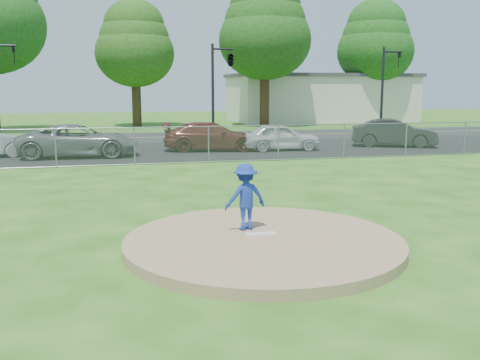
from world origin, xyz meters
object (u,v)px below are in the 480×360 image
(traffic_cone, at_px, (54,149))
(traffic_signal_right, at_px, (386,83))
(pitcher, at_px, (245,197))
(parked_car_darkred, at_px, (212,136))
(parked_car_charcoal, at_px, (394,133))
(tree_right, at_px, (265,28))
(tree_far_right, at_px, (375,42))
(commercial_building, at_px, (319,97))
(parked_car_pearl, at_px, (280,137))
(tree_center, at_px, (135,43))
(parked_car_gray, at_px, (78,141))
(traffic_signal_center, at_px, (229,61))

(traffic_cone, bearing_deg, traffic_signal_right, 19.07)
(traffic_signal_right, relative_size, pitcher, 4.11)
(parked_car_darkred, height_order, parked_car_charcoal, parked_car_charcoal)
(tree_right, height_order, pitcher, tree_right)
(tree_far_right, height_order, pitcher, tree_far_right)
(commercial_building, relative_size, traffic_cone, 21.18)
(commercial_building, distance_m, tree_far_right, 7.00)
(parked_car_pearl, bearing_deg, tree_center, 21.61)
(tree_right, xyz_separation_m, traffic_cone, (-14.40, -16.79, -7.25))
(tree_center, xyz_separation_m, parked_car_darkred, (2.88, -17.81, -5.77))
(traffic_signal_right, distance_m, parked_car_gray, 19.98)
(tree_far_right, xyz_separation_m, traffic_signal_center, (-16.03, -13.00, -2.45))
(tree_center, relative_size, traffic_cone, 12.71)
(tree_center, relative_size, traffic_signal_center, 1.76)
(pitcher, height_order, parked_car_pearl, pitcher)
(tree_center, distance_m, tree_right, 10.27)
(parked_car_charcoal, bearing_deg, traffic_cone, 115.35)
(traffic_cone, relative_size, parked_car_pearl, 0.20)
(traffic_cone, bearing_deg, pitcher, -70.28)
(traffic_signal_right, height_order, parked_car_gray, traffic_signal_right)
(tree_center, height_order, parked_car_pearl, tree_center)
(commercial_building, xyz_separation_m, traffic_cone, (-21.40, -22.79, -1.76))
(tree_far_right, height_order, traffic_signal_right, tree_far_right)
(tree_center, bearing_deg, pitcher, -88.61)
(traffic_cone, distance_m, parked_car_charcoal, 16.94)
(parked_car_charcoal, bearing_deg, parked_car_darkred, 111.15)
(tree_center, height_order, traffic_signal_center, tree_center)
(pitcher, relative_size, parked_car_gray, 0.26)
(tree_right, xyz_separation_m, parked_car_pearl, (-3.80, -16.46, -6.98))
(tree_right, xyz_separation_m, tree_far_right, (11.00, 3.00, -0.59))
(traffic_cone, bearing_deg, parked_car_pearl, 1.77)
(traffic_signal_center, bearing_deg, parked_car_darkred, -109.76)
(parked_car_gray, xyz_separation_m, parked_car_charcoal, (15.88, 0.66, -0.01))
(tree_right, xyz_separation_m, pitcher, (-9.19, -31.30, -6.77))
(parked_car_darkred, bearing_deg, parked_car_gray, 108.40)
(commercial_building, distance_m, parked_car_gray, 30.61)
(tree_right, height_order, parked_car_darkred, tree_right)
(tree_right, relative_size, parked_car_pearl, 3.01)
(parked_car_charcoal, bearing_deg, traffic_signal_right, -0.45)
(parked_car_darkred, bearing_deg, traffic_cone, 106.78)
(commercial_building, relative_size, pitcher, 12.03)
(tree_right, distance_m, parked_car_charcoal, 17.77)
(traffic_signal_right, height_order, pitcher, traffic_signal_right)
(tree_right, relative_size, parked_car_charcoal, 2.69)
(parked_car_charcoal, bearing_deg, tree_center, 57.85)
(parked_car_pearl, height_order, parked_car_charcoal, parked_car_charcoal)
(tree_far_right, distance_m, traffic_cone, 32.88)
(parked_car_gray, height_order, parked_car_darkred, parked_car_gray)
(parked_car_gray, bearing_deg, commercial_building, -39.79)
(pitcher, bearing_deg, parked_car_pearl, -121.65)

